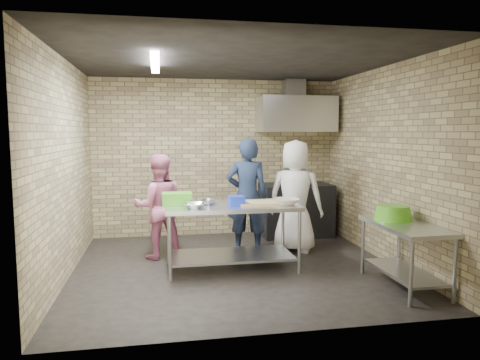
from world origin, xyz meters
The scene contains 24 objects.
floor centered at (0.00, 0.00, 0.00)m, with size 4.20×4.20×0.00m, color black.
ceiling centered at (0.00, 0.00, 2.70)m, with size 4.20×4.20×0.00m, color black.
back_wall centered at (0.00, 2.00, 1.35)m, with size 4.20×0.06×2.70m, color tan.
front_wall centered at (0.00, -2.00, 1.35)m, with size 4.20×0.06×2.70m, color tan.
left_wall centered at (-2.10, 0.00, 1.35)m, with size 0.06×4.00×2.70m, color tan.
right_wall centered at (2.10, 0.00, 1.35)m, with size 0.06×4.00×2.70m, color tan.
prep_table centered at (-0.06, -0.04, 0.43)m, with size 1.72×0.86×0.86m, color silver.
side_counter centered at (1.80, -1.10, 0.38)m, with size 0.60×1.20×0.75m, color silver.
stove centered at (1.35, 1.65, 0.45)m, with size 1.20×0.70×0.90m, color black.
range_hood centered at (1.35, 1.70, 2.10)m, with size 1.30×0.60×0.60m, color silver.
hood_duct centered at (1.35, 1.85, 2.55)m, with size 0.35×0.30×0.30m, color #A5A8AD.
wall_shelf centered at (1.65, 1.89, 1.92)m, with size 0.80×0.20×0.04m, color #3F2B19.
fluorescent_fixture centered at (-1.00, 0.00, 2.64)m, with size 0.10×1.25×0.08m, color white.
green_crate centered at (-0.76, 0.08, 0.94)m, with size 0.38×0.29×0.15m, color #4AB621.
blue_tub centered at (-0.01, -0.14, 0.92)m, with size 0.19×0.19×0.12m, color #1B36CE.
cutting_board centered at (0.29, -0.06, 0.87)m, with size 0.53×0.40×0.03m, color tan.
mixing_bowl_a centered at (-0.56, -0.24, 0.89)m, with size 0.27×0.27×0.07m, color silver.
mixing_bowl_b centered at (-0.36, 0.01, 0.89)m, with size 0.20×0.20×0.06m, color #B3B6BA.
ceramic_bowl centered at (0.64, -0.19, 0.90)m, with size 0.33×0.33×0.08m, color beige.
green_basin centered at (1.78, -0.85, 0.83)m, with size 0.46×0.46×0.17m, color #59C626, non-canonical shape.
bottle_green centered at (1.80, 1.89, 2.02)m, with size 0.06×0.06×0.15m, color green.
man_navy centered at (0.30, 0.72, 0.85)m, with size 0.62×0.41×1.71m, color #161D37.
woman_pink centered at (-0.99, 0.67, 0.74)m, with size 0.72×0.56×1.49m, color #CE6D94.
woman_white centered at (1.03, 0.66, 0.84)m, with size 0.82×0.54×1.68m, color white.
Camera 1 is at (-0.97, -5.68, 1.80)m, focal length 33.19 mm.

